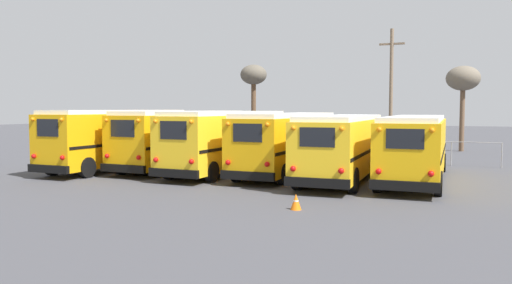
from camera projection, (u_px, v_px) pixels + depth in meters
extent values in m
plane|color=#424247|center=(258.00, 172.00, 25.89)|extent=(160.00, 160.00, 0.00)
cube|color=#E5A00C|center=(121.00, 138.00, 27.76)|extent=(2.33, 10.52, 2.68)
cube|color=white|center=(120.00, 112.00, 27.67)|extent=(2.14, 10.09, 0.20)
cube|color=black|center=(48.00, 169.00, 22.97)|extent=(2.35, 0.21, 0.36)
cube|color=black|center=(48.00, 128.00, 22.86)|extent=(1.27, 0.03, 0.80)
sphere|color=red|center=(34.00, 156.00, 23.25)|extent=(0.22, 0.22, 0.22)
sphere|color=orange|center=(33.00, 119.00, 23.14)|extent=(0.18, 0.18, 0.18)
sphere|color=red|center=(62.00, 158.00, 22.59)|extent=(0.22, 0.22, 0.22)
sphere|color=orange|center=(61.00, 120.00, 22.47)|extent=(0.18, 0.18, 0.18)
cube|color=black|center=(104.00, 141.00, 28.22)|extent=(0.05, 10.30, 0.14)
cube|color=black|center=(138.00, 142.00, 27.33)|extent=(0.05, 10.30, 0.14)
cylinder|color=black|center=(147.00, 153.00, 31.89)|extent=(0.28, 0.99, 0.99)
cylinder|color=black|center=(176.00, 154.00, 31.07)|extent=(0.28, 0.99, 0.99)
cylinder|color=black|center=(53.00, 166.00, 24.62)|extent=(0.28, 0.99, 0.99)
cylinder|color=black|center=(87.00, 168.00, 23.79)|extent=(0.28, 0.99, 0.99)
cube|color=#E5A00C|center=(185.00, 138.00, 28.10)|extent=(2.79, 10.71, 2.65)
cube|color=white|center=(185.00, 113.00, 28.01)|extent=(2.58, 10.28, 0.20)
cube|color=black|center=(123.00, 168.00, 23.32)|extent=(2.52, 0.28, 0.36)
cube|color=black|center=(122.00, 128.00, 23.22)|extent=(1.36, 0.07, 0.79)
sphere|color=red|center=(107.00, 156.00, 23.66)|extent=(0.22, 0.22, 0.22)
sphere|color=orange|center=(106.00, 120.00, 23.54)|extent=(0.18, 0.18, 0.18)
sphere|color=red|center=(139.00, 158.00, 22.89)|extent=(0.22, 0.22, 0.22)
sphere|color=orange|center=(138.00, 121.00, 22.77)|extent=(0.18, 0.18, 0.18)
cube|color=black|center=(167.00, 141.00, 28.63)|extent=(0.34, 10.42, 0.14)
cube|color=black|center=(204.00, 142.00, 27.60)|extent=(0.34, 10.42, 0.14)
cylinder|color=black|center=(204.00, 152.00, 32.31)|extent=(0.31, 0.95, 0.94)
cylinder|color=black|center=(236.00, 154.00, 31.35)|extent=(0.31, 0.95, 0.94)
cylinder|color=black|center=(122.00, 165.00, 25.01)|extent=(0.31, 0.95, 0.94)
cylinder|color=black|center=(160.00, 167.00, 24.06)|extent=(0.31, 0.95, 0.94)
cube|color=yellow|center=(229.00, 140.00, 26.23)|extent=(2.69, 10.47, 2.63)
cube|color=white|center=(229.00, 113.00, 26.14)|extent=(2.49, 10.05, 0.20)
cube|color=black|center=(173.00, 173.00, 21.54)|extent=(2.48, 0.26, 0.36)
cube|color=black|center=(173.00, 130.00, 21.44)|extent=(1.34, 0.06, 0.79)
sphere|color=red|center=(156.00, 160.00, 21.87)|extent=(0.22, 0.22, 0.22)
sphere|color=orange|center=(155.00, 121.00, 21.76)|extent=(0.18, 0.18, 0.18)
sphere|color=red|center=(191.00, 162.00, 21.12)|extent=(0.22, 0.22, 0.22)
sphere|color=orange|center=(191.00, 122.00, 21.01)|extent=(0.18, 0.18, 0.18)
cube|color=black|center=(209.00, 143.00, 26.75)|extent=(0.28, 10.20, 0.14)
cube|color=black|center=(250.00, 145.00, 25.74)|extent=(0.28, 10.20, 0.14)
cylinder|color=black|center=(242.00, 155.00, 30.32)|extent=(0.30, 0.96, 0.95)
cylinder|color=black|center=(277.00, 157.00, 29.39)|extent=(0.30, 0.96, 0.95)
cylinder|color=black|center=(169.00, 169.00, 23.23)|extent=(0.30, 0.96, 0.95)
cylinder|color=black|center=(212.00, 172.00, 22.29)|extent=(0.30, 0.96, 0.95)
cube|color=#E5A00C|center=(288.00, 142.00, 25.51)|extent=(2.38, 10.38, 2.55)
cube|color=white|center=(289.00, 115.00, 25.41)|extent=(2.19, 9.97, 0.20)
cube|color=black|center=(247.00, 176.00, 20.77)|extent=(2.42, 0.20, 0.36)
cube|color=black|center=(247.00, 133.00, 20.67)|extent=(1.31, 0.03, 0.76)
sphere|color=red|center=(228.00, 162.00, 21.07)|extent=(0.22, 0.22, 0.22)
sphere|color=orange|center=(228.00, 124.00, 20.96)|extent=(0.18, 0.18, 0.18)
sphere|color=red|center=(267.00, 164.00, 20.38)|extent=(0.22, 0.22, 0.22)
sphere|color=orange|center=(267.00, 125.00, 20.27)|extent=(0.18, 0.18, 0.18)
cube|color=black|center=(267.00, 145.00, 25.98)|extent=(0.03, 10.17, 0.14)
cube|color=black|center=(311.00, 146.00, 25.05)|extent=(0.03, 10.17, 0.14)
cylinder|color=black|center=(292.00, 156.00, 29.59)|extent=(0.28, 0.94, 0.94)
cylinder|color=black|center=(329.00, 158.00, 28.73)|extent=(0.28, 0.94, 0.94)
cylinder|color=black|center=(237.00, 172.00, 22.43)|extent=(0.28, 0.94, 0.94)
cylinder|color=black|center=(283.00, 174.00, 21.57)|extent=(0.28, 0.94, 0.94)
cube|color=yellow|center=(343.00, 146.00, 23.05)|extent=(2.73, 9.68, 2.43)
cube|color=white|center=(343.00, 118.00, 22.97)|extent=(2.53, 9.29, 0.20)
cube|color=black|center=(317.00, 183.00, 18.61)|extent=(2.50, 0.27, 0.36)
cube|color=black|center=(317.00, 137.00, 18.52)|extent=(1.35, 0.07, 0.73)
sphere|color=red|center=(293.00, 169.00, 18.90)|extent=(0.22, 0.22, 0.22)
sphere|color=orange|center=(293.00, 128.00, 18.80)|extent=(0.18, 0.18, 0.18)
sphere|color=red|center=(341.00, 171.00, 18.24)|extent=(0.22, 0.22, 0.22)
sphere|color=orange|center=(342.00, 129.00, 18.14)|extent=(0.18, 0.18, 0.18)
cube|color=black|center=(317.00, 149.00, 23.51)|extent=(0.30, 9.42, 0.14)
cube|color=black|center=(370.00, 151.00, 22.62)|extent=(0.30, 9.42, 0.14)
cylinder|color=black|center=(334.00, 161.00, 26.80)|extent=(0.31, 1.02, 1.01)
cylinder|color=black|center=(378.00, 162.00, 25.97)|extent=(0.31, 1.02, 1.01)
cylinder|color=black|center=(297.00, 177.00, 20.27)|extent=(0.31, 1.02, 1.01)
cylinder|color=black|center=(354.00, 180.00, 19.45)|extent=(0.31, 1.02, 1.01)
cube|color=#EAAA0F|center=(415.00, 147.00, 22.78)|extent=(2.64, 10.51, 2.43)
cube|color=white|center=(416.00, 118.00, 22.69)|extent=(2.44, 10.09, 0.20)
cube|color=black|center=(404.00, 186.00, 17.96)|extent=(2.48, 0.25, 0.36)
cube|color=black|center=(405.00, 139.00, 17.87)|extent=(1.33, 0.06, 0.73)
sphere|color=red|center=(378.00, 171.00, 18.26)|extent=(0.22, 0.22, 0.22)
sphere|color=orange|center=(379.00, 129.00, 18.15)|extent=(0.18, 0.18, 0.18)
sphere|color=red|center=(431.00, 174.00, 17.59)|extent=(0.22, 0.22, 0.22)
sphere|color=orange|center=(432.00, 130.00, 17.48)|extent=(0.18, 0.18, 0.18)
cube|color=black|center=(388.00, 150.00, 23.24)|extent=(0.24, 10.25, 0.14)
cube|color=black|center=(444.00, 152.00, 22.34)|extent=(0.24, 10.25, 0.14)
cylinder|color=black|center=(398.00, 161.00, 26.91)|extent=(0.30, 0.97, 0.96)
cylinder|color=black|center=(443.00, 163.00, 26.08)|extent=(0.30, 0.97, 0.96)
cylinder|color=black|center=(377.00, 180.00, 19.62)|extent=(0.30, 0.97, 0.96)
cylinder|color=black|center=(438.00, 184.00, 18.79)|extent=(0.30, 0.97, 0.96)
cylinder|color=#75604C|center=(391.00, 92.00, 36.26)|extent=(0.26, 0.26, 9.08)
cube|color=#75604C|center=(392.00, 44.00, 36.03)|extent=(1.80, 0.14, 0.14)
cylinder|color=brown|center=(462.00, 119.00, 38.68)|extent=(0.37, 0.37, 4.96)
ellipsoid|color=#6B6051|center=(463.00, 78.00, 38.47)|extent=(2.55, 2.55, 1.91)
cylinder|color=brown|center=(254.00, 113.00, 45.70)|extent=(0.44, 0.44, 5.76)
ellipsoid|color=#5B5447|center=(254.00, 75.00, 45.47)|extent=(2.41, 2.41, 1.81)
cylinder|color=#939399|center=(147.00, 144.00, 36.89)|extent=(0.06, 0.06, 1.40)
cylinder|color=#939399|center=(178.00, 145.00, 35.87)|extent=(0.06, 0.06, 1.40)
cylinder|color=#939399|center=(210.00, 146.00, 34.85)|extent=(0.06, 0.06, 1.40)
cylinder|color=#939399|center=(244.00, 147.00, 33.84)|extent=(0.06, 0.06, 1.40)
cylinder|color=#939399|center=(280.00, 148.00, 32.82)|extent=(0.06, 0.06, 1.40)
cylinder|color=#939399|center=(319.00, 150.00, 31.80)|extent=(0.06, 0.06, 1.40)
cylinder|color=#939399|center=(360.00, 151.00, 30.78)|extent=(0.06, 0.06, 1.40)
cylinder|color=#939399|center=(404.00, 152.00, 29.77)|extent=(0.06, 0.06, 1.40)
cylinder|color=#939399|center=(451.00, 154.00, 28.75)|extent=(0.06, 0.06, 1.40)
cylinder|color=#939399|center=(502.00, 156.00, 27.73)|extent=(0.06, 0.06, 1.40)
cylinder|color=#939399|center=(300.00, 138.00, 32.26)|extent=(23.60, 0.04, 0.04)
cone|color=orange|center=(296.00, 202.00, 16.27)|extent=(0.36, 0.36, 0.53)
cylinder|color=white|center=(296.00, 201.00, 16.27)|extent=(0.17, 0.17, 0.05)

